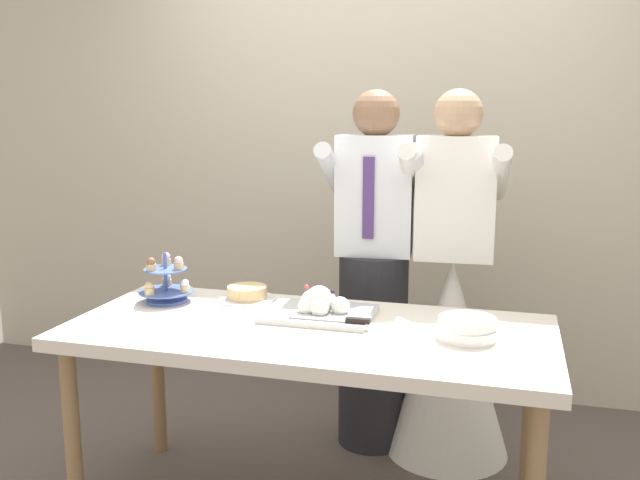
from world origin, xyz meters
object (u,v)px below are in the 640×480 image
(person_groom, at_px, (373,290))
(person_bride, at_px, (450,331))
(main_cake_tray, at_px, (320,308))
(plate_stack, at_px, (467,329))
(round_cake, at_px, (247,294))
(cupcake_stand, at_px, (166,283))
(dessert_table, at_px, (308,345))

(person_groom, height_order, person_bride, same)
(main_cake_tray, height_order, person_groom, person_groom)
(main_cake_tray, height_order, plate_stack, main_cake_tray)
(plate_stack, relative_size, person_bride, 0.13)
(plate_stack, bearing_deg, main_cake_tray, 168.53)
(round_cake, relative_size, person_bride, 0.14)
(cupcake_stand, bearing_deg, person_bride, 24.47)
(cupcake_stand, relative_size, round_cake, 0.96)
(plate_stack, height_order, person_bride, person_bride)
(plate_stack, bearing_deg, person_bride, 99.23)
(main_cake_tray, bearing_deg, dessert_table, -94.31)
(round_cake, bearing_deg, cupcake_stand, -160.65)
(person_groom, bearing_deg, dessert_table, -99.38)
(person_groom, xyz_separation_m, person_bride, (0.36, -0.00, -0.16))
(main_cake_tray, bearing_deg, person_bride, 50.14)
(plate_stack, distance_m, person_groom, 0.82)
(cupcake_stand, height_order, main_cake_tray, cupcake_stand)
(cupcake_stand, xyz_separation_m, plate_stack, (1.25, -0.15, -0.04))
(dessert_table, relative_size, cupcake_stand, 7.83)
(main_cake_tray, height_order, round_cake, main_cake_tray)
(person_bride, bearing_deg, person_groom, 179.63)
(dessert_table, distance_m, cupcake_stand, 0.70)
(dessert_table, height_order, plate_stack, plate_stack)
(cupcake_stand, height_order, person_groom, person_groom)
(dessert_table, bearing_deg, plate_stack, 0.92)
(cupcake_stand, height_order, round_cake, cupcake_stand)
(dessert_table, xyz_separation_m, person_groom, (0.11, 0.68, 0.05))
(dessert_table, bearing_deg, round_cake, 142.42)
(cupcake_stand, relative_size, plate_stack, 1.10)
(dessert_table, xyz_separation_m, round_cake, (-0.35, 0.27, 0.10))
(person_bride, bearing_deg, cupcake_stand, -155.53)
(round_cake, height_order, person_groom, person_groom)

